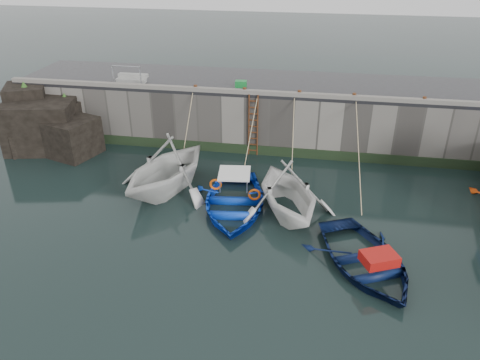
% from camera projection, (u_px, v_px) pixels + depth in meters
% --- Properties ---
extents(ground, '(120.00, 120.00, 0.00)m').
position_uv_depth(ground, '(268.00, 283.00, 15.31)').
color(ground, black).
rests_on(ground, ground).
extents(quay_back, '(30.00, 5.00, 3.00)m').
position_uv_depth(quay_back, '(296.00, 113.00, 25.50)').
color(quay_back, slate).
rests_on(quay_back, ground).
extents(road_back, '(30.00, 5.00, 0.16)m').
position_uv_depth(road_back, '(298.00, 84.00, 24.76)').
color(road_back, black).
rests_on(road_back, quay_back).
extents(kerb_back, '(30.00, 0.30, 0.20)m').
position_uv_depth(kerb_back, '(295.00, 94.00, 22.63)').
color(kerb_back, slate).
rests_on(kerb_back, road_back).
extents(algae_back, '(30.00, 0.08, 0.50)m').
position_uv_depth(algae_back, '(292.00, 153.00, 23.87)').
color(algae_back, black).
rests_on(algae_back, ground).
extents(rock_outcrop, '(5.85, 4.24, 3.41)m').
position_uv_depth(rock_outcrop, '(46.00, 124.00, 24.64)').
color(rock_outcrop, black).
rests_on(rock_outcrop, ground).
extents(ladder, '(0.51, 0.08, 3.20)m').
position_uv_depth(ladder, '(253.00, 126.00, 23.51)').
color(ladder, '#3F1E0F').
rests_on(ladder, ground).
extents(boat_near_white, '(6.12, 6.58, 2.82)m').
position_uv_depth(boat_near_white, '(168.00, 189.00, 20.95)').
color(boat_near_white, silver).
rests_on(boat_near_white, ground).
extents(boat_near_white_rope, '(0.04, 3.24, 3.10)m').
position_uv_depth(boat_near_white_rope, '(189.00, 157.00, 23.97)').
color(boat_near_white_rope, tan).
rests_on(boat_near_white_rope, ground).
extents(boat_near_blue, '(4.35, 5.66, 1.09)m').
position_uv_depth(boat_near_blue, '(234.00, 208.00, 19.53)').
color(boat_near_blue, '#0D3CC7').
rests_on(boat_near_blue, ground).
extents(boat_near_blue_rope, '(0.04, 3.97, 3.10)m').
position_uv_depth(boat_near_blue_rope, '(249.00, 166.00, 23.01)').
color(boat_near_blue_rope, tan).
rests_on(boat_near_blue_rope, ground).
extents(boat_near_blacktrim, '(5.71, 6.06, 2.53)m').
position_uv_depth(boat_near_blacktrim, '(286.00, 212.00, 19.21)').
color(boat_near_blacktrim, silver).
rests_on(boat_near_blacktrim, ground).
extents(boat_near_blacktrim_rope, '(0.04, 3.95, 3.10)m').
position_uv_depth(boat_near_blacktrim_rope, '(294.00, 170.00, 22.69)').
color(boat_near_blacktrim_rope, tan).
rests_on(boat_near_blacktrim_rope, ground).
extents(boat_near_navy, '(5.25, 5.93, 1.02)m').
position_uv_depth(boat_near_navy, '(364.00, 265.00, 16.14)').
color(boat_near_navy, '#0A173E').
rests_on(boat_near_navy, ground).
extents(boat_near_navy_rope, '(0.04, 6.53, 3.10)m').
position_uv_depth(boat_near_navy_rope, '(357.00, 190.00, 20.92)').
color(boat_near_navy_rope, tan).
rests_on(boat_near_navy_rope, ground).
extents(fish_crate, '(0.60, 0.42, 0.34)m').
position_uv_depth(fish_crate, '(241.00, 84.00, 23.95)').
color(fish_crate, '#16792F').
rests_on(fish_crate, road_back).
extents(railing, '(1.60, 1.05, 1.00)m').
position_uv_depth(railing, '(132.00, 78.00, 24.88)').
color(railing, '#A5A8AD').
rests_on(railing, road_back).
extents(bollard_a, '(0.18, 0.18, 0.28)m').
position_uv_depth(bollard_a, '(196.00, 88.00, 23.46)').
color(bollard_a, '#3F1E0F').
rests_on(bollard_a, road_back).
extents(bollard_b, '(0.18, 0.18, 0.28)m').
position_uv_depth(bollard_b, '(245.00, 90.00, 23.08)').
color(bollard_b, '#3F1E0F').
rests_on(bollard_b, road_back).
extents(bollard_c, '(0.18, 0.18, 0.28)m').
position_uv_depth(bollard_c, '(299.00, 93.00, 22.67)').
color(bollard_c, '#3F1E0F').
rests_on(bollard_c, road_back).
extents(bollard_d, '(0.18, 0.18, 0.28)m').
position_uv_depth(bollard_d, '(354.00, 96.00, 22.27)').
color(bollard_d, '#3F1E0F').
rests_on(bollard_d, road_back).
extents(bollard_e, '(0.18, 0.18, 0.28)m').
position_uv_depth(bollard_e, '(424.00, 100.00, 21.78)').
color(bollard_e, '#3F1E0F').
rests_on(bollard_e, road_back).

